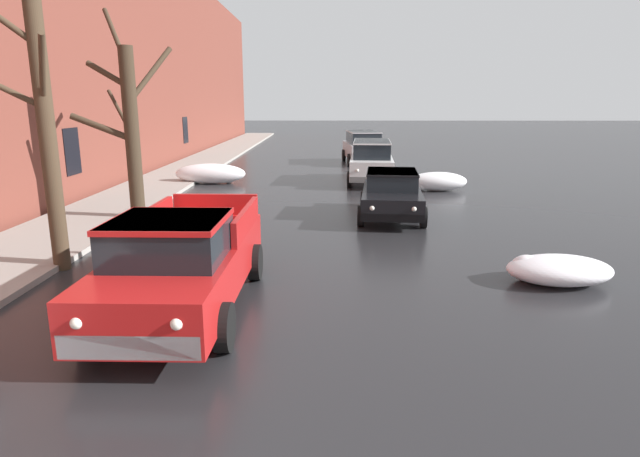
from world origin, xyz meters
TOP-DOWN VIEW (x-y plane):
  - left_sidewalk_slab at (-6.75, 18.00)m, footprint 2.94×80.00m
  - brick_townhouse_facade at (-8.72, 18.00)m, footprint 0.63×80.00m
  - snow_bank_near_corner_left at (-4.66, 22.31)m, footprint 3.03×1.03m
  - snow_bank_near_corner_right at (4.72, 20.53)m, footprint 2.31×1.04m
  - snow_bank_far_right_pile at (4.84, 9.38)m, footprint 2.04×1.28m
  - bare_tree_second_along_sidewalk at (-5.33, 10.16)m, footprint 2.31×1.21m
  - bare_tree_mid_block at (-5.36, 15.07)m, footprint 2.56×2.02m
  - pickup_truck_red_approaching_near_lane at (-2.06, 7.86)m, footprint 2.20×5.34m
  - sedan_black_parked_kerbside_close at (2.34, 15.47)m, footprint 2.24×4.18m
  - suv_white_parked_kerbside_mid at (2.34, 22.74)m, footprint 2.26×4.95m
  - suv_silver_parked_far_down_block at (2.48, 30.29)m, footprint 2.35×4.50m

SIDE VIEW (x-z plane):
  - left_sidewalk_slab at x=-6.75m, z-range 0.00..0.13m
  - snow_bank_far_right_pile at x=4.84m, z-range 0.00..0.55m
  - snow_bank_near_corner_right at x=4.72m, z-range -0.01..0.74m
  - snow_bank_near_corner_left at x=-4.66m, z-range -0.01..0.86m
  - sedan_black_parked_kerbside_close at x=2.34m, z-range 0.04..1.46m
  - pickup_truck_red_approaching_near_lane at x=-2.06m, z-range 0.00..1.76m
  - suv_silver_parked_far_down_block at x=2.48m, z-range 0.08..1.90m
  - suv_white_parked_kerbside_mid at x=2.34m, z-range 0.08..1.90m
  - bare_tree_mid_block at x=-5.36m, z-range -0.30..5.90m
  - bare_tree_second_along_sidewalk at x=-5.33m, z-range 0.15..6.15m
  - brick_townhouse_facade at x=-8.72m, z-range 0.00..11.41m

